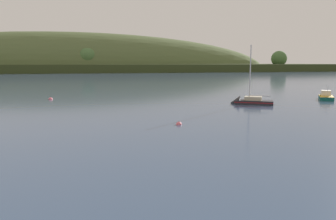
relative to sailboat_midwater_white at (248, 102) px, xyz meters
The scene contains 5 objects.
far_shoreline_hill 222.28m from the sailboat_midwater_white, 98.23° to the left, with size 420.65×127.05×59.04m.
sailboat_midwater_white is the anchor object (origin of this frame).
fishing_boat_moored 17.31m from the sailboat_midwater_white, ahead, with size 5.00×5.65×3.43m.
mooring_buoy_off_fishing_boat 21.46m from the sailboat_midwater_white, 139.69° to the right, with size 0.64×0.64×0.72m.
mooring_buoy_far_upstream 34.98m from the sailboat_midwater_white, 152.77° to the left, with size 0.72×0.72×0.80m.
Camera 1 is at (-18.70, -6.98, 6.69)m, focal length 35.42 mm.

